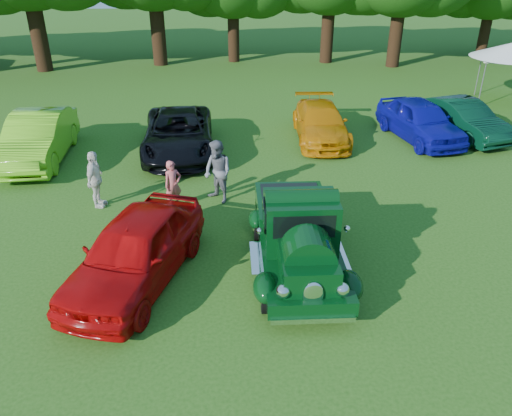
{
  "coord_description": "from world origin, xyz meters",
  "views": [
    {
      "loc": [
        -0.25,
        -10.13,
        6.98
      ],
      "look_at": [
        0.33,
        1.1,
        1.1
      ],
      "focal_mm": 35.0,
      "sensor_mm": 36.0,
      "label": 1
    }
  ],
  "objects_px": {
    "back_car_orange": "(321,123)",
    "back_car_blue": "(420,120)",
    "back_car_lime": "(38,138)",
    "back_car_black": "(179,133)",
    "spectator_pink": "(173,185)",
    "red_convertible": "(135,250)",
    "spectator_white": "(95,180)",
    "hero_pickup": "(298,235)",
    "back_car_green": "(462,119)",
    "spectator_grey": "(218,172)"
  },
  "relations": [
    {
      "from": "back_car_green",
      "to": "spectator_pink",
      "type": "relative_size",
      "value": 3.01
    },
    {
      "from": "back_car_green",
      "to": "red_convertible",
      "type": "bearing_deg",
      "value": -157.96
    },
    {
      "from": "back_car_orange",
      "to": "back_car_black",
      "type": "bearing_deg",
      "value": -166.49
    },
    {
      "from": "spectator_grey",
      "to": "back_car_lime",
      "type": "bearing_deg",
      "value": -159.66
    },
    {
      "from": "back_car_lime",
      "to": "spectator_grey",
      "type": "relative_size",
      "value": 2.68
    },
    {
      "from": "back_car_black",
      "to": "spectator_white",
      "type": "distance_m",
      "value": 4.86
    },
    {
      "from": "hero_pickup",
      "to": "red_convertible",
      "type": "xyz_separation_m",
      "value": [
        -3.82,
        -0.41,
        -0.04
      ]
    },
    {
      "from": "back_car_lime",
      "to": "back_car_green",
      "type": "bearing_deg",
      "value": 2.8
    },
    {
      "from": "back_car_black",
      "to": "back_car_orange",
      "type": "bearing_deg",
      "value": 8.46
    },
    {
      "from": "back_car_lime",
      "to": "red_convertible",
      "type": "bearing_deg",
      "value": -61.98
    },
    {
      "from": "spectator_pink",
      "to": "spectator_grey",
      "type": "xyz_separation_m",
      "value": [
        1.33,
        0.37,
        0.22
      ]
    },
    {
      "from": "hero_pickup",
      "to": "back_car_green",
      "type": "relative_size",
      "value": 1.12
    },
    {
      "from": "back_car_orange",
      "to": "spectator_white",
      "type": "relative_size",
      "value": 2.74
    },
    {
      "from": "hero_pickup",
      "to": "red_convertible",
      "type": "relative_size",
      "value": 1.06
    },
    {
      "from": "spectator_white",
      "to": "back_car_green",
      "type": "bearing_deg",
      "value": -61.31
    },
    {
      "from": "back_car_lime",
      "to": "spectator_grey",
      "type": "height_order",
      "value": "spectator_grey"
    },
    {
      "from": "hero_pickup",
      "to": "spectator_grey",
      "type": "distance_m",
      "value": 4.16
    },
    {
      "from": "red_convertible",
      "to": "spectator_pink",
      "type": "bearing_deg",
      "value": 100.3
    },
    {
      "from": "red_convertible",
      "to": "spectator_grey",
      "type": "bearing_deg",
      "value": 83.82
    },
    {
      "from": "hero_pickup",
      "to": "back_car_black",
      "type": "bearing_deg",
      "value": 114.21
    },
    {
      "from": "back_car_black",
      "to": "back_car_orange",
      "type": "xyz_separation_m",
      "value": [
        5.61,
        1.19,
        -0.07
      ]
    },
    {
      "from": "red_convertible",
      "to": "back_car_blue",
      "type": "xyz_separation_m",
      "value": [
        9.91,
        9.29,
        -0.0
      ]
    },
    {
      "from": "hero_pickup",
      "to": "spectator_white",
      "type": "bearing_deg",
      "value": 148.22
    },
    {
      "from": "back_car_green",
      "to": "back_car_black",
      "type": "bearing_deg",
      "value": 169.32
    },
    {
      "from": "back_car_black",
      "to": "spectator_grey",
      "type": "distance_m",
      "value": 4.51
    },
    {
      "from": "back_car_black",
      "to": "spectator_pink",
      "type": "relative_size",
      "value": 3.71
    },
    {
      "from": "back_car_green",
      "to": "spectator_grey",
      "type": "bearing_deg",
      "value": -168.04
    },
    {
      "from": "spectator_white",
      "to": "hero_pickup",
      "type": "bearing_deg",
      "value": -115.83
    },
    {
      "from": "spectator_pink",
      "to": "back_car_green",
      "type": "bearing_deg",
      "value": -5.08
    },
    {
      "from": "back_car_lime",
      "to": "spectator_pink",
      "type": "xyz_separation_m",
      "value": [
        5.26,
        -4.1,
        -0.11
      ]
    },
    {
      "from": "back_car_blue",
      "to": "spectator_pink",
      "type": "distance_m",
      "value": 10.94
    },
    {
      "from": "back_car_lime",
      "to": "back_car_orange",
      "type": "height_order",
      "value": "back_car_lime"
    },
    {
      "from": "back_car_black",
      "to": "spectator_pink",
      "type": "height_order",
      "value": "back_car_black"
    },
    {
      "from": "spectator_pink",
      "to": "spectator_white",
      "type": "bearing_deg",
      "value": 142.26
    },
    {
      "from": "red_convertible",
      "to": "spectator_white",
      "type": "distance_m",
      "value": 4.28
    },
    {
      "from": "red_convertible",
      "to": "back_car_blue",
      "type": "height_order",
      "value": "red_convertible"
    },
    {
      "from": "hero_pickup",
      "to": "back_car_green",
      "type": "height_order",
      "value": "hero_pickup"
    },
    {
      "from": "back_car_lime",
      "to": "back_car_blue",
      "type": "relative_size",
      "value": 1.1
    },
    {
      "from": "back_car_black",
      "to": "spectator_grey",
      "type": "xyz_separation_m",
      "value": [
        1.56,
        -4.23,
        0.2
      ]
    },
    {
      "from": "back_car_orange",
      "to": "back_car_blue",
      "type": "relative_size",
      "value": 1.02
    },
    {
      "from": "back_car_orange",
      "to": "spectator_white",
      "type": "bearing_deg",
      "value": -142.47
    },
    {
      "from": "hero_pickup",
      "to": "back_car_blue",
      "type": "height_order",
      "value": "hero_pickup"
    },
    {
      "from": "back_car_green",
      "to": "spectator_white",
      "type": "xyz_separation_m",
      "value": [
        -13.57,
        -5.69,
        0.14
      ]
    },
    {
      "from": "spectator_white",
      "to": "spectator_pink",
      "type": "bearing_deg",
      "value": -89.1
    },
    {
      "from": "back_car_blue",
      "to": "spectator_grey",
      "type": "bearing_deg",
      "value": -158.41
    },
    {
      "from": "spectator_pink",
      "to": "hero_pickup",
      "type": "bearing_deg",
      "value": -77.36
    },
    {
      "from": "back_car_green",
      "to": "spectator_grey",
      "type": "xyz_separation_m",
      "value": [
        -9.94,
        -5.52,
        0.23
      ]
    },
    {
      "from": "back_car_blue",
      "to": "red_convertible",
      "type": "bearing_deg",
      "value": -148.2
    },
    {
      "from": "back_car_lime",
      "to": "back_car_black",
      "type": "xyz_separation_m",
      "value": [
        5.03,
        0.5,
        -0.08
      ]
    },
    {
      "from": "spectator_pink",
      "to": "spectator_grey",
      "type": "relative_size",
      "value": 0.77
    }
  ]
}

